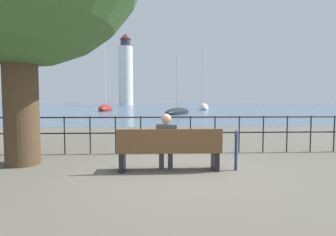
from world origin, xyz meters
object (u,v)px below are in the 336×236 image
(sailboat_1, at_px, (204,108))
(sailboat_2, at_px, (105,109))
(park_bench, at_px, (169,150))
(closed_umbrella, at_px, (236,147))
(harbor_lighthouse, at_px, (126,72))
(seated_person_left, at_px, (166,139))
(sailboat_3, at_px, (178,112))

(sailboat_1, distance_m, sailboat_2, 17.61)
(park_bench, relative_size, sailboat_2, 0.19)
(closed_umbrella, xyz_separation_m, harbor_lighthouse, (-13.98, 104.95, 13.24))
(sailboat_2, bearing_deg, seated_person_left, -77.69)
(seated_person_left, bearing_deg, sailboat_1, 78.43)
(sailboat_1, xyz_separation_m, sailboat_3, (-6.10, -15.55, -0.16))
(closed_umbrella, height_order, sailboat_2, sailboat_2)
(seated_person_left, xyz_separation_m, sailboat_2, (-8.36, 37.52, -0.31))
(seated_person_left, xyz_separation_m, sailboat_1, (8.63, 42.14, -0.25))
(sailboat_1, height_order, sailboat_2, sailboat_1)
(harbor_lighthouse, bearing_deg, seated_person_left, -83.20)
(park_bench, distance_m, sailboat_2, 38.54)
(park_bench, relative_size, sailboat_1, 0.17)
(park_bench, relative_size, seated_person_left, 1.80)
(park_bench, bearing_deg, closed_umbrella, -0.20)
(sailboat_3, height_order, harbor_lighthouse, harbor_lighthouse)
(sailboat_1, distance_m, harbor_lighthouse, 67.51)
(park_bench, relative_size, closed_umbrella, 2.46)
(seated_person_left, distance_m, sailboat_1, 43.02)
(park_bench, bearing_deg, harbor_lighthouse, 96.83)
(sailboat_3, relative_size, harbor_lighthouse, 0.26)
(sailboat_1, bearing_deg, park_bench, -94.66)
(closed_umbrella, bearing_deg, sailboat_1, 80.39)
(sailboat_3, bearing_deg, harbor_lighthouse, 124.24)
(park_bench, height_order, seated_person_left, seated_person_left)
(sailboat_3, bearing_deg, closed_umbrella, -68.88)
(sailboat_2, bearing_deg, harbor_lighthouse, 93.25)
(sailboat_1, distance_m, sailboat_3, 16.70)
(seated_person_left, relative_size, harbor_lighthouse, 0.04)
(closed_umbrella, xyz_separation_m, sailboat_2, (-9.84, 37.61, -0.13))
(sailboat_2, height_order, harbor_lighthouse, harbor_lighthouse)
(closed_umbrella, height_order, sailboat_3, sailboat_3)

